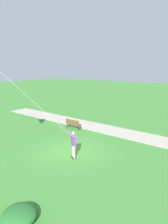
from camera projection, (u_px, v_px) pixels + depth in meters
ground_plane at (70, 152)px, 12.76m from camera, size 120.00×120.00×0.00m
walkway_path at (131, 135)px, 15.97m from camera, size 2.52×32.01×0.02m
person_kite_flyer at (73, 142)px, 11.69m from camera, size 0.62×0.55×1.83m
park_bench_near_walkway at (73, 123)px, 17.44m from camera, size 0.45×1.50×0.88m
lakeside_shrub at (19, 215)px, 6.99m from camera, size 1.25×1.32×0.52m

